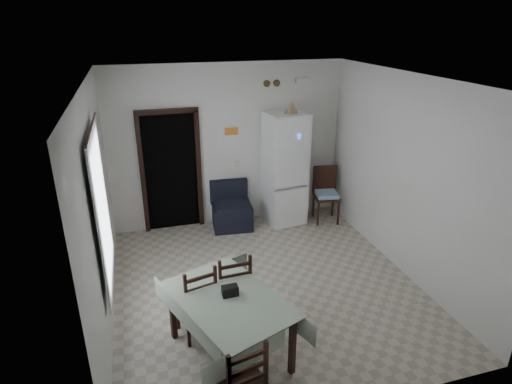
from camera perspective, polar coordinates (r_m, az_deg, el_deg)
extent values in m
plane|color=#B6A995|center=(6.33, 1.29, -12.21)|extent=(4.50, 4.50, 0.00)
cube|color=black|center=(7.87, -11.43, 3.05)|extent=(0.90, 0.45, 2.10)
cube|color=black|center=(7.62, -14.91, 2.09)|extent=(0.08, 0.10, 2.18)
cube|color=black|center=(7.69, -7.62, 2.85)|extent=(0.08, 0.10, 2.18)
cube|color=black|center=(7.35, -11.88, 10.49)|extent=(1.06, 0.10, 0.08)
cube|color=silver|center=(5.21, -21.02, -2.25)|extent=(0.10, 1.20, 1.60)
cube|color=white|center=(5.20, -19.82, -2.13)|extent=(0.02, 1.45, 1.85)
cylinder|color=black|center=(4.91, -21.14, 8.04)|extent=(0.02, 1.60, 0.02)
cube|color=white|center=(7.65, -3.31, 7.37)|extent=(0.28, 0.02, 0.40)
cube|color=orange|center=(7.62, -3.31, 8.08)|extent=(0.24, 0.01, 0.14)
cube|color=beige|center=(7.82, -2.51, 3.74)|extent=(0.08, 0.02, 0.12)
cylinder|color=#523921|center=(7.63, 1.45, 14.27)|extent=(0.12, 0.03, 0.12)
cylinder|color=#523921|center=(7.69, 2.77, 14.31)|extent=(0.12, 0.03, 0.12)
cube|color=white|center=(7.83, 6.20, 14.57)|extent=(0.25, 0.07, 0.09)
cone|color=tan|center=(7.46, 4.74, 11.17)|extent=(0.27, 0.27, 0.20)
cube|color=black|center=(4.79, -3.49, -13.00)|extent=(0.18, 0.11, 0.11)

